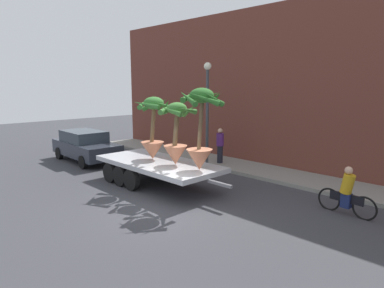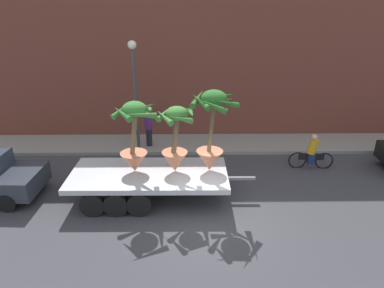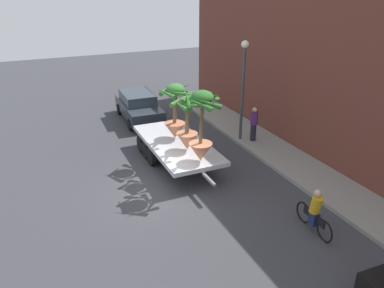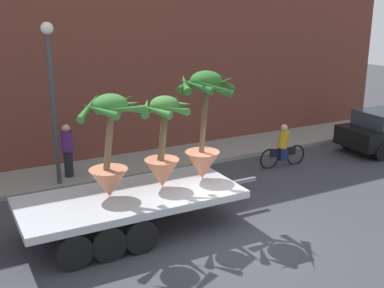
% 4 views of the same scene
% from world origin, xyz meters
% --- Properties ---
extents(ground_plane, '(60.00, 60.00, 0.00)m').
position_xyz_m(ground_plane, '(0.00, 0.00, 0.00)').
color(ground_plane, '#38383D').
extents(sidewalk, '(24.00, 2.20, 0.15)m').
position_xyz_m(sidewalk, '(0.00, 6.10, 0.07)').
color(sidewalk, gray).
rests_on(sidewalk, ground).
extents(building_facade, '(24.00, 1.20, 7.57)m').
position_xyz_m(building_facade, '(0.00, 7.80, 3.79)').
color(building_facade, brown).
rests_on(building_facade, ground).
extents(flatbed_trailer, '(6.42, 2.47, 0.98)m').
position_xyz_m(flatbed_trailer, '(-2.40, 1.52, 0.76)').
color(flatbed_trailer, '#B7BABF').
rests_on(flatbed_trailer, ground).
extents(potted_palm_rear, '(1.39, 1.43, 2.34)m').
position_xyz_m(potted_palm_rear, '(-1.21, 1.63, 2.09)').
color(potted_palm_rear, '#C17251').
rests_on(potted_palm_rear, flatbed_trailer).
extents(potted_palm_middle, '(1.60, 1.64, 2.50)m').
position_xyz_m(potted_palm_middle, '(-2.58, 1.64, 2.21)').
color(potted_palm_middle, '#C17251').
rests_on(potted_palm_middle, flatbed_trailer).
extents(potted_palm_front, '(1.65, 1.64, 2.86)m').
position_xyz_m(potted_palm_front, '(-0.00, 1.67, 2.48)').
color(potted_palm_front, '#C17251').
rests_on(potted_palm_front, flatbed_trailer).
extents(cyclist, '(1.84, 0.37, 1.54)m').
position_xyz_m(cyclist, '(4.30, 3.67, 0.67)').
color(cyclist, black).
rests_on(cyclist, ground).
extents(trailing_car, '(4.52, 2.09, 1.58)m').
position_xyz_m(trailing_car, '(-8.26, 1.62, 0.83)').
color(trailing_car, '#2D333D').
rests_on(trailing_car, ground).
extents(pedestrian_near_gate, '(0.36, 0.36, 1.71)m').
position_xyz_m(pedestrian_near_gate, '(-2.61, 5.78, 1.04)').
color(pedestrian_near_gate, black).
rests_on(pedestrian_near_gate, sidewalk).
extents(street_lamp, '(0.36, 0.36, 4.83)m').
position_xyz_m(street_lamp, '(-3.04, 5.30, 3.23)').
color(street_lamp, '#383D42').
rests_on(street_lamp, sidewalk).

